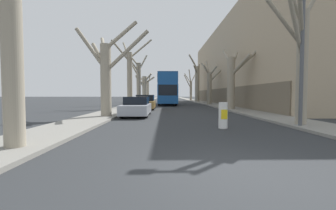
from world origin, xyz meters
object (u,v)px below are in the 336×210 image
object	(u,v)px
street_tree_left_1	(107,71)
street_tree_right_3	(197,82)
parked_car_0	(137,107)
traffic_bollard	(223,115)
street_tree_left_2	(130,75)
street_tree_left_3	(138,80)
double_decker_bus	(167,88)
street_tree_left_0	(7,16)
street_tree_left_5	(147,89)
street_tree_right_4	(190,88)
street_tree_right_1	(232,78)
street_tree_right_0	(301,57)
street_tree_left_4	(144,88)
lamp_post	(300,30)
parked_car_1	(145,103)
street_tree_right_2	(209,84)

from	to	relation	value
street_tree_left_1	street_tree_right_3	distance (m)	31.53
parked_car_0	traffic_bollard	world-z (taller)	parked_car_0
street_tree_left_2	parked_car_0	bearing A→B (deg)	-78.23
street_tree_left_3	double_decker_bus	world-z (taller)	street_tree_left_3
street_tree_left_2	street_tree_left_3	bearing A→B (deg)	90.85
street_tree_left_0	parked_car_0	bearing A→B (deg)	78.22
street_tree_left_2	parked_car_0	xyz separation A→B (m)	(1.83, -8.79, -2.93)
street_tree_left_0	street_tree_left_5	size ratio (longest dim) A/B	1.27
street_tree_left_2	street_tree_right_4	world-z (taller)	street_tree_left_2
street_tree_right_1	street_tree_right_0	bearing A→B (deg)	-91.35
street_tree_left_1	double_decker_bus	distance (m)	19.03
street_tree_left_5	street_tree_right_0	bearing A→B (deg)	-76.25
street_tree_left_4	double_decker_bus	xyz separation A→B (m)	(4.24, -9.37, -0.33)
street_tree_left_2	street_tree_right_0	world-z (taller)	street_tree_left_2
street_tree_left_3	street_tree_left_2	bearing A→B (deg)	-89.15
traffic_bollard	parked_car_0	bearing A→B (deg)	128.07
street_tree_left_2	street_tree_right_0	xyz separation A→B (m)	(9.97, -14.23, -0.40)
street_tree_left_3	traffic_bollard	size ratio (longest dim) A/B	6.58
parked_car_0	lamp_post	size ratio (longest dim) A/B	0.59
street_tree_right_1	lamp_post	world-z (taller)	lamp_post
street_tree_left_2	street_tree_right_3	xyz separation A→B (m)	(10.12, 19.97, 0.41)
street_tree_left_3	traffic_bollard	bearing A→B (deg)	-74.42
street_tree_right_3	parked_car_1	distance (m)	23.64
street_tree_right_3	traffic_bollard	size ratio (longest dim) A/B	8.06
street_tree_left_5	street_tree_right_4	bearing A→B (deg)	14.78
street_tree_left_4	street_tree_left_5	xyz separation A→B (m)	(-0.27, 9.94, 0.07)
street_tree_left_2	traffic_bollard	bearing A→B (deg)	-66.40
street_tree_right_2	parked_car_0	world-z (taller)	street_tree_right_2
street_tree_left_2	street_tree_right_2	size ratio (longest dim) A/B	1.17
lamp_post	street_tree_right_3	bearing A→B (deg)	89.25
street_tree_right_1	street_tree_right_3	bearing A→B (deg)	90.30
street_tree_right_3	street_tree_right_4	distance (m)	10.79
street_tree_left_5	street_tree_right_0	distance (m)	43.46
street_tree_right_0	street_tree_right_3	size ratio (longest dim) A/B	0.72
street_tree_right_4	parked_car_1	bearing A→B (deg)	-104.14
street_tree_left_3	street_tree_right_2	size ratio (longest dim) A/B	1.13
street_tree_left_5	street_tree_right_3	bearing A→B (deg)	-37.42
street_tree_right_4	street_tree_left_1	bearing A→B (deg)	-103.80
street_tree_left_0	traffic_bollard	world-z (taller)	street_tree_left_0
street_tree_left_0	street_tree_left_3	size ratio (longest dim) A/B	1.07
street_tree_left_3	double_decker_bus	bearing A→B (deg)	-0.75
street_tree_left_2	parked_car_1	xyz separation A→B (m)	(1.83, -1.93, -2.88)
street_tree_left_1	traffic_bollard	size ratio (longest dim) A/B	5.60
lamp_post	street_tree_right_0	bearing A→B (deg)	53.34
parked_car_1	double_decker_bus	bearing A→B (deg)	77.67
street_tree_left_3	parked_car_1	distance (m)	11.23
traffic_bollard	street_tree_left_5	bearing A→B (deg)	98.98
street_tree_left_3	street_tree_left_1	bearing A→B (deg)	-89.37
street_tree_left_1	street_tree_right_1	world-z (taller)	street_tree_left_1
street_tree_left_5	street_tree_right_0	world-z (taller)	street_tree_right_0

